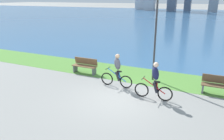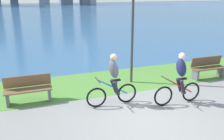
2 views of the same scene
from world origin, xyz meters
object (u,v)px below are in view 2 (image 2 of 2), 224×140
at_px(lamppost_tall, 133,10).
at_px(cyclist_trailing, 180,79).
at_px(cyclist_lead, 113,80).
at_px(bench_near_path, 208,68).
at_px(bench_far_along_path, 28,89).

bearing_deg(lamppost_tall, cyclist_trailing, -74.67).
height_order(cyclist_trailing, lamppost_tall, lamppost_tall).
relative_size(cyclist_lead, bench_near_path, 1.13).
bearing_deg(cyclist_lead, lamppost_tall, 50.59).
xyz_separation_m(cyclist_lead, bench_far_along_path, (-2.55, 1.12, -0.39)).
relative_size(cyclist_trailing, bench_far_along_path, 1.14).
bearing_deg(bench_far_along_path, bench_near_path, -0.33).
height_order(cyclist_trailing, bench_near_path, cyclist_trailing).
bearing_deg(cyclist_trailing, lamppost_tall, 105.33).
xyz_separation_m(cyclist_trailing, bench_near_path, (2.59, 1.70, -0.39)).
relative_size(cyclist_lead, bench_far_along_path, 1.13).
bearing_deg(lamppost_tall, bench_near_path, -11.00).
bearing_deg(bench_far_along_path, cyclist_trailing, -20.75).
relative_size(bench_near_path, lamppost_tall, 0.34).
height_order(cyclist_lead, cyclist_trailing, cyclist_trailing).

